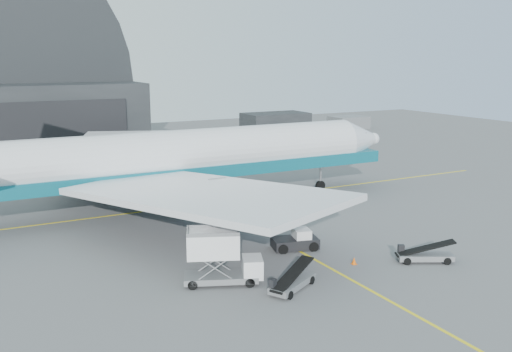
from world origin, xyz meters
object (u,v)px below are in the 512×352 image
pushback_tug (296,241)px  catering_truck (220,258)px  belt_loader_a (292,282)px  belt_loader_b (424,255)px  airliner (173,158)px

pushback_tug → catering_truck: bearing=-141.7°
belt_loader_a → belt_loader_b: 12.28m
pushback_tug → belt_loader_b: size_ratio=0.92×
airliner → belt_loader_a: airliner is taller
pushback_tug → belt_loader_a: 8.80m
airliner → belt_loader_a: size_ratio=12.34×
catering_truck → belt_loader_b: bearing=10.1°
catering_truck → airliner: bearing=101.0°
airliner → pushback_tug: 18.76m
airliner → pushback_tug: (4.61, -17.53, -4.81)m
pushback_tug → belt_loader_b: (7.38, -7.49, -0.12)m
catering_truck → belt_loader_b: 16.72m
catering_truck → belt_loader_a: bearing=-17.5°
airliner → belt_loader_a: (-0.29, -24.84, -4.93)m
belt_loader_b → pushback_tug: bearing=161.6°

